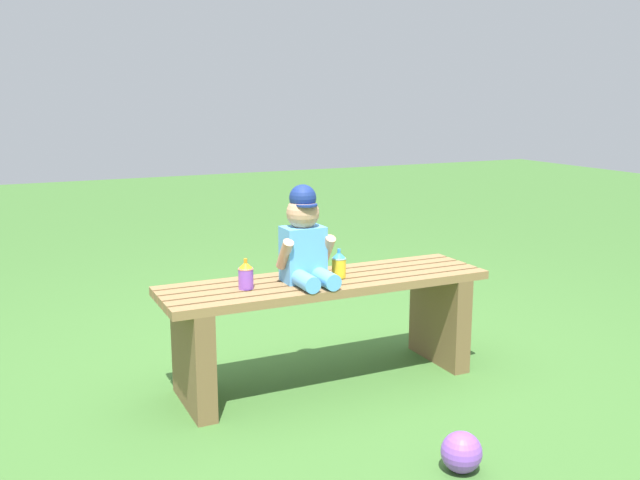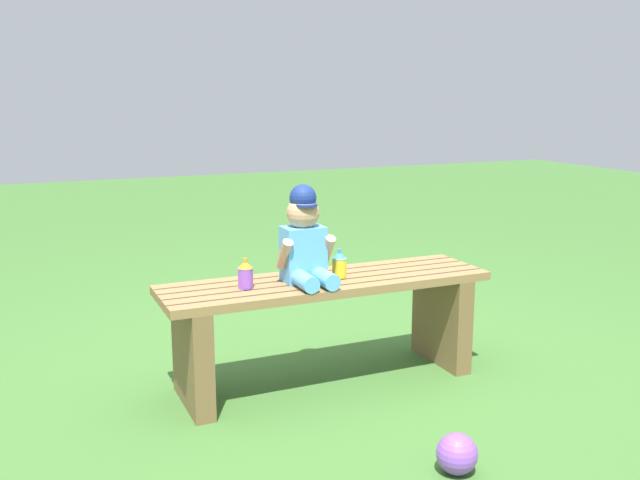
# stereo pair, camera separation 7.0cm
# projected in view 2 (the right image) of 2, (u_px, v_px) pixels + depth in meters

# --- Properties ---
(ground_plane) EXTENTS (16.00, 16.00, 0.00)m
(ground_plane) POSITION_uv_depth(u_px,v_px,m) (326.00, 381.00, 3.09)
(ground_plane) COLOR #3D6B2D
(park_bench) EXTENTS (1.41, 0.38, 0.46)m
(park_bench) POSITION_uv_depth(u_px,v_px,m) (326.00, 315.00, 3.03)
(park_bench) COLOR olive
(park_bench) RESTS_ON ground_plane
(child_figure) EXTENTS (0.23, 0.27, 0.40)m
(child_figure) POSITION_uv_depth(u_px,v_px,m) (305.00, 240.00, 2.91)
(child_figure) COLOR #59A5E5
(child_figure) RESTS_ON park_bench
(sippy_cup_left) EXTENTS (0.06, 0.06, 0.12)m
(sippy_cup_left) POSITION_uv_depth(u_px,v_px,m) (245.00, 274.00, 2.84)
(sippy_cup_left) COLOR #8C4CCC
(sippy_cup_left) RESTS_ON park_bench
(sippy_cup_right) EXTENTS (0.06, 0.06, 0.12)m
(sippy_cup_right) POSITION_uv_depth(u_px,v_px,m) (339.00, 264.00, 3.00)
(sippy_cup_right) COLOR yellow
(sippy_cup_right) RESTS_ON park_bench
(toy_ball) EXTENTS (0.14, 0.14, 0.14)m
(toy_ball) POSITION_uv_depth(u_px,v_px,m) (457.00, 454.00, 2.33)
(toy_ball) COLOR #8C4CCC
(toy_ball) RESTS_ON ground_plane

